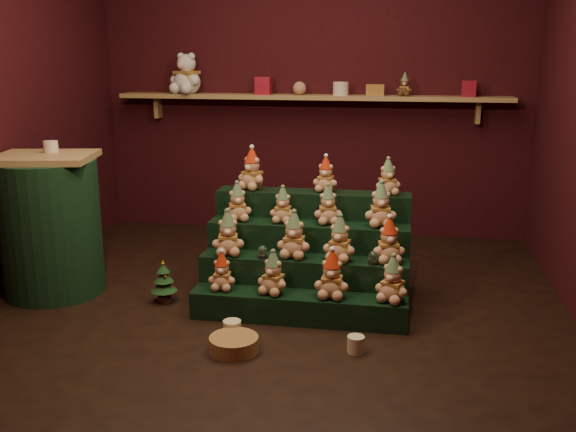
% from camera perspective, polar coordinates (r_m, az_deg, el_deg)
% --- Properties ---
extents(ground, '(4.00, 4.00, 0.00)m').
position_cam_1_polar(ground, '(4.44, -1.65, -8.06)').
color(ground, black).
rests_on(ground, ground).
extents(back_wall, '(4.00, 0.10, 2.80)m').
position_cam_1_polar(back_wall, '(6.14, 2.22, 11.56)').
color(back_wall, black).
rests_on(back_wall, ground).
extents(front_wall, '(4.00, 0.10, 2.80)m').
position_cam_1_polar(front_wall, '(2.17, -13.08, 6.31)').
color(front_wall, black).
rests_on(front_wall, ground).
extents(back_shelf, '(3.60, 0.26, 0.24)m').
position_cam_1_polar(back_shelf, '(5.97, 1.97, 10.46)').
color(back_shelf, '#A68B53').
rests_on(back_shelf, ground).
extents(riser_tier_front, '(1.40, 0.22, 0.18)m').
position_cam_1_polar(riser_tier_front, '(4.19, 0.91, -8.15)').
color(riser_tier_front, black).
rests_on(riser_tier_front, ground).
extents(riser_tier_midfront, '(1.40, 0.22, 0.36)m').
position_cam_1_polar(riser_tier_midfront, '(4.36, 1.38, -5.97)').
color(riser_tier_midfront, black).
rests_on(riser_tier_midfront, ground).
extents(riser_tier_midback, '(1.40, 0.22, 0.54)m').
position_cam_1_polar(riser_tier_midback, '(4.54, 1.81, -3.96)').
color(riser_tier_midback, black).
rests_on(riser_tier_midback, ground).
extents(riser_tier_back, '(1.40, 0.22, 0.72)m').
position_cam_1_polar(riser_tier_back, '(4.72, 2.21, -2.10)').
color(riser_tier_back, black).
rests_on(riser_tier_back, ground).
extents(teddy_0, '(0.19, 0.17, 0.25)m').
position_cam_1_polar(teddy_0, '(4.23, -5.89, -4.90)').
color(teddy_0, tan).
rests_on(teddy_0, riser_tier_front).
extents(teddy_1, '(0.25, 0.23, 0.28)m').
position_cam_1_polar(teddy_1, '(4.13, -1.33, -5.06)').
color(teddy_1, tan).
rests_on(teddy_1, riser_tier_front).
extents(teddy_2, '(0.23, 0.20, 0.31)m').
position_cam_1_polar(teddy_2, '(4.07, 3.93, -5.21)').
color(teddy_2, tan).
rests_on(teddy_2, riser_tier_front).
extents(teddy_3, '(0.27, 0.26, 0.30)m').
position_cam_1_polar(teddy_3, '(4.05, 9.31, -5.52)').
color(teddy_3, tan).
rests_on(teddy_3, riser_tier_front).
extents(teddy_4, '(0.25, 0.24, 0.30)m').
position_cam_1_polar(teddy_4, '(4.34, -5.36, -1.51)').
color(teddy_4, tan).
rests_on(teddy_4, riser_tier_midfront).
extents(teddy_5, '(0.24, 0.22, 0.31)m').
position_cam_1_polar(teddy_5, '(4.27, 0.54, -1.67)').
color(teddy_5, tan).
rests_on(teddy_5, riser_tier_midfront).
extents(teddy_6, '(0.25, 0.23, 0.30)m').
position_cam_1_polar(teddy_6, '(4.21, 4.63, -2.00)').
color(teddy_6, tan).
rests_on(teddy_6, riser_tier_midfront).
extents(teddy_7, '(0.25, 0.23, 0.29)m').
position_cam_1_polar(teddy_7, '(4.22, 8.96, -2.16)').
color(teddy_7, tan).
rests_on(teddy_7, riser_tier_midfront).
extents(teddy_8, '(0.25, 0.23, 0.27)m').
position_cam_1_polar(teddy_8, '(4.51, -4.52, 1.26)').
color(teddy_8, tan).
rests_on(teddy_8, riser_tier_midback).
extents(teddy_9, '(0.18, 0.17, 0.25)m').
position_cam_1_polar(teddy_9, '(4.46, -0.46, 1.00)').
color(teddy_9, tan).
rests_on(teddy_9, riser_tier_midback).
extents(teddy_10, '(0.23, 0.21, 0.27)m').
position_cam_1_polar(teddy_10, '(4.43, 3.57, 1.02)').
color(teddy_10, tan).
rests_on(teddy_10, riser_tier_midback).
extents(teddy_11, '(0.24, 0.23, 0.30)m').
position_cam_1_polar(teddy_11, '(4.39, 8.25, 1.01)').
color(teddy_11, tan).
rests_on(teddy_11, riser_tier_midback).
extents(teddy_12, '(0.27, 0.26, 0.30)m').
position_cam_1_polar(teddy_12, '(4.69, -3.21, 4.18)').
color(teddy_12, tan).
rests_on(teddy_12, riser_tier_back).
extents(teddy_13, '(0.20, 0.19, 0.25)m').
position_cam_1_polar(teddy_13, '(4.61, 3.37, 3.71)').
color(teddy_13, tan).
rests_on(teddy_13, riser_tier_back).
extents(teddy_14, '(0.23, 0.22, 0.25)m').
position_cam_1_polar(teddy_14, '(4.56, 8.86, 3.47)').
color(teddy_14, tan).
rests_on(teddy_14, riser_tier_back).
extents(snow_globe_a, '(0.06, 0.06, 0.09)m').
position_cam_1_polar(snow_globe_a, '(4.28, -2.28, -3.21)').
color(snow_globe_a, black).
rests_on(snow_globe_a, riser_tier_midfront).
extents(snow_globe_b, '(0.06, 0.06, 0.08)m').
position_cam_1_polar(snow_globe_b, '(4.24, 0.96, -3.44)').
color(snow_globe_b, black).
rests_on(snow_globe_b, riser_tier_midfront).
extents(snow_globe_c, '(0.07, 0.07, 0.09)m').
position_cam_1_polar(snow_globe_c, '(4.19, 7.58, -3.70)').
color(snow_globe_c, black).
rests_on(snow_globe_c, riser_tier_midfront).
extents(side_table, '(0.75, 0.70, 1.01)m').
position_cam_1_polar(side_table, '(4.87, -20.36, -0.78)').
color(side_table, '#A68B53').
rests_on(side_table, ground).
extents(table_ornament, '(0.10, 0.10, 0.08)m').
position_cam_1_polar(table_ornament, '(4.85, -20.33, 5.81)').
color(table_ornament, beige).
rests_on(table_ornament, side_table).
extents(mini_christmas_tree, '(0.18, 0.18, 0.31)m').
position_cam_1_polar(mini_christmas_tree, '(4.56, -10.98, -5.74)').
color(mini_christmas_tree, '#4E2B1B').
rests_on(mini_christmas_tree, ground).
extents(mug_left, '(0.11, 0.11, 0.11)m').
position_cam_1_polar(mug_left, '(3.98, -4.98, -10.02)').
color(mug_left, beige).
rests_on(mug_left, ground).
extents(mug_right, '(0.10, 0.10, 0.10)m').
position_cam_1_polar(mug_right, '(3.81, 6.04, -11.29)').
color(mug_right, beige).
rests_on(mug_right, ground).
extents(wicker_basket, '(0.31, 0.31, 0.09)m').
position_cam_1_polar(wicker_basket, '(3.81, -4.83, -11.29)').
color(wicker_basket, olive).
rests_on(wicker_basket, ground).
extents(white_bear, '(0.43, 0.41, 0.47)m').
position_cam_1_polar(white_bear, '(6.20, -9.01, 12.86)').
color(white_bear, silver).
rests_on(white_bear, back_shelf).
extents(brown_bear, '(0.15, 0.13, 0.19)m').
position_cam_1_polar(brown_bear, '(5.87, 10.32, 11.38)').
color(brown_bear, '#532B1B').
rests_on(brown_bear, back_shelf).
extents(gift_tin_red_a, '(0.14, 0.14, 0.16)m').
position_cam_1_polar(gift_tin_red_a, '(6.02, -2.18, 11.50)').
color(gift_tin_red_a, maroon).
rests_on(gift_tin_red_a, back_shelf).
extents(gift_tin_cream, '(0.14, 0.14, 0.12)m').
position_cam_1_polar(gift_tin_cream, '(5.91, 4.71, 11.22)').
color(gift_tin_cream, beige).
rests_on(gift_tin_cream, back_shelf).
extents(gift_tin_red_b, '(0.12, 0.12, 0.14)m').
position_cam_1_polar(gift_tin_red_b, '(5.91, 15.74, 10.84)').
color(gift_tin_red_b, maroon).
rests_on(gift_tin_red_b, back_shelf).
extents(shelf_plush_ball, '(0.12, 0.12, 0.12)m').
position_cam_1_polar(shelf_plush_ball, '(5.96, 1.04, 11.29)').
color(shelf_plush_ball, tan).
rests_on(shelf_plush_ball, back_shelf).
extents(scarf_gift_box, '(0.16, 0.10, 0.10)m').
position_cam_1_polar(scarf_gift_box, '(5.89, 7.75, 11.03)').
color(scarf_gift_box, '#D4621E').
rests_on(scarf_gift_box, back_shelf).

